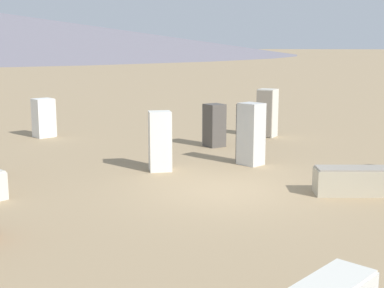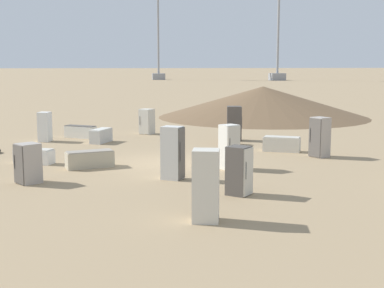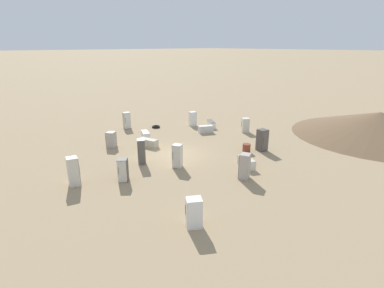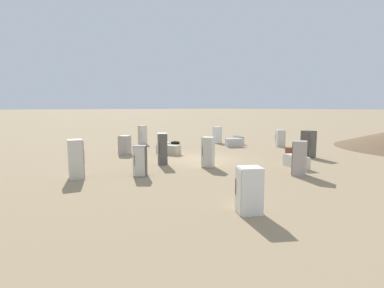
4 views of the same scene
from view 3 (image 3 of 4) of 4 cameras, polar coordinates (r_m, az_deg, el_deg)
The scene contains 20 objects.
ground_plane at distance 25.20m, azimuth -3.21°, elevation -1.85°, with size 1000.00×1000.00×0.00m, color #9E8460.
dirt_mound at distance 35.20m, azimuth 32.00°, elevation 3.26°, with size 16.35×16.35×2.39m.
discarded_fridge_0 at distance 33.31m, azimuth 3.66°, elevation 3.84°, with size 1.86×1.42×0.70m.
discarded_fridge_1 at distance 23.16m, azimuth -9.62°, elevation -1.43°, with size 0.92×0.85×1.92m.
discarded_fridge_2 at distance 22.76m, azimuth 10.29°, elevation -3.47°, with size 1.86×1.38×0.71m.
discarded_fridge_3 at distance 20.79m, azimuth -21.66°, elevation -4.89°, with size 0.82×0.83×1.93m.
discarded_fridge_4 at distance 22.18m, azimuth -2.82°, elevation -2.30°, with size 0.84×0.83×1.77m.
discarded_fridge_5 at distance 29.71m, azimuth -8.86°, elevation 1.76°, with size 1.75×1.22×0.62m.
discarded_fridge_6 at distance 33.70m, azimuth 0.14°, elevation 4.83°, with size 0.72×0.85×1.58m.
discarded_fridge_7 at distance 15.27m, azimuth 0.38°, elevation -12.96°, with size 0.96×1.00×1.56m.
discarded_fridge_8 at distance 31.12m, azimuth 2.62°, elevation 2.84°, with size 1.20×1.62×0.73m.
discarded_fridge_9 at distance 31.65m, azimuth 10.13°, elevation 3.55°, with size 0.99×0.99×1.49m.
discarded_fridge_10 at distance 20.53m, azimuth -13.02°, elevation -4.85°, with size 0.92×0.91×1.56m.
discarded_fridge_11 at distance 33.30m, azimuth -12.30°, elevation 4.41°, with size 0.80×0.82×1.77m.
discarded_fridge_12 at distance 26.38m, azimuth 13.23°, elevation 0.74°, with size 0.90×0.86×1.86m.
discarded_fridge_13 at distance 27.16m, azimuth -8.35°, elevation 0.25°, with size 1.99×1.18×0.69m.
discarded_fridge_14 at distance 27.51m, azimuth -15.14°, elevation 0.82°, with size 1.01×1.00×1.40m.
discarded_fridge_15 at distance 20.61m, azimuth 9.98°, elevation -4.22°, with size 0.90×0.92×1.79m.
scrap_tire at distance 33.24m, azimuth -6.89°, elevation 3.28°, with size 0.88×0.88×0.22m.
rusty_barrel at distance 25.75m, azimuth 10.34°, elevation -0.80°, with size 0.66×0.66×0.75m.
Camera 3 is at (18.65, -14.52, 8.75)m, focal length 28.00 mm.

